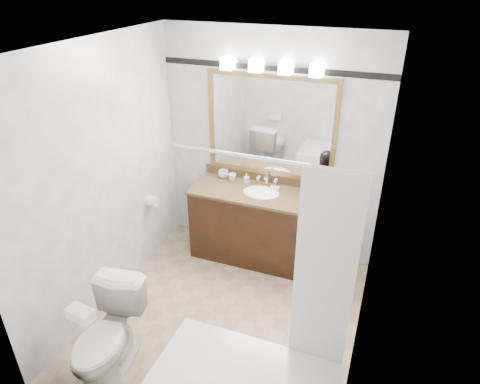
# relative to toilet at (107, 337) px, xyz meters

# --- Properties ---
(room) EXTENTS (2.42, 2.62, 2.52)m
(room) POSITION_rel_toilet_xyz_m (0.64, 0.92, 0.86)
(room) COLOR tan
(room) RESTS_ON ground
(vanity) EXTENTS (1.53, 0.58, 0.97)m
(vanity) POSITION_rel_toilet_xyz_m (0.64, 1.94, 0.05)
(vanity) COLOR black
(vanity) RESTS_ON ground
(mirror) EXTENTS (1.40, 0.04, 1.10)m
(mirror) POSITION_rel_toilet_xyz_m (0.64, 2.20, 1.11)
(mirror) COLOR olive
(mirror) RESTS_ON room
(vanity_light_bar) EXTENTS (1.02, 0.14, 0.12)m
(vanity_light_bar) POSITION_rel_toilet_xyz_m (0.64, 2.15, 1.75)
(vanity_light_bar) COLOR silver
(vanity_light_bar) RESTS_ON room
(accent_stripe) EXTENTS (2.40, 0.01, 0.06)m
(accent_stripe) POSITION_rel_toilet_xyz_m (0.64, 2.21, 1.71)
(accent_stripe) COLOR black
(accent_stripe) RESTS_ON room
(tp_roll) EXTENTS (0.11, 0.12, 0.12)m
(tp_roll) POSITION_rel_toilet_xyz_m (-0.50, 1.58, 0.31)
(tp_roll) COLOR white
(tp_roll) RESTS_ON room
(toilet) EXTENTS (0.54, 0.81, 0.77)m
(toilet) POSITION_rel_toilet_xyz_m (0.00, 0.00, 0.00)
(toilet) COLOR white
(toilet) RESTS_ON ground
(tissue_box) EXTENTS (0.21, 0.13, 0.08)m
(tissue_box) POSITION_rel_toilet_xyz_m (0.00, -0.20, 0.43)
(tissue_box) COLOR white
(tissue_box) RESTS_ON toilet
(coffee_maker) EXTENTS (0.19, 0.23, 0.36)m
(coffee_maker) POSITION_rel_toilet_xyz_m (1.22, 1.92, 0.65)
(coffee_maker) COLOR black
(coffee_maker) RESTS_ON vanity
(cup_left) EXTENTS (0.14, 0.14, 0.09)m
(cup_left) POSITION_rel_toilet_xyz_m (0.12, 2.13, 0.51)
(cup_left) COLOR white
(cup_left) RESTS_ON vanity
(cup_right) EXTENTS (0.09, 0.09, 0.08)m
(cup_right) POSITION_rel_toilet_xyz_m (0.24, 2.09, 0.50)
(cup_right) COLOR white
(cup_right) RESTS_ON vanity
(soap_bottle_a) EXTENTS (0.05, 0.05, 0.11)m
(soap_bottle_a) POSITION_rel_toilet_xyz_m (0.41, 2.09, 0.52)
(soap_bottle_a) COLOR white
(soap_bottle_a) RESTS_ON vanity
(soap_bar) EXTENTS (0.10, 0.07, 0.03)m
(soap_bar) POSITION_rel_toilet_xyz_m (0.76, 2.05, 0.48)
(soap_bar) COLOR beige
(soap_bar) RESTS_ON vanity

